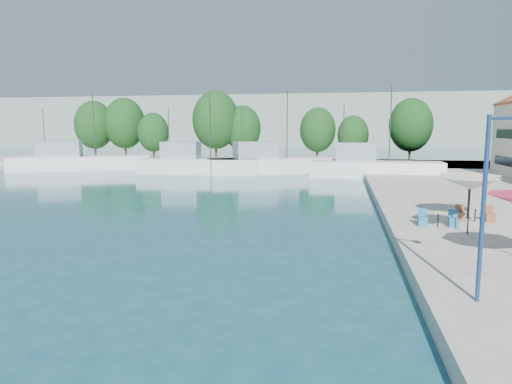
% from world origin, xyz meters
% --- Properties ---
extents(quay_far, '(90.00, 16.00, 0.60)m').
position_xyz_m(quay_far, '(-8.00, 67.00, 0.30)').
color(quay_far, '#9B948C').
rests_on(quay_far, ground).
extents(hill_west, '(180.00, 40.00, 16.00)m').
position_xyz_m(hill_west, '(-30.00, 160.00, 8.00)').
color(hill_west, gray).
rests_on(hill_west, ground).
extents(hill_east, '(140.00, 40.00, 12.00)m').
position_xyz_m(hill_east, '(40.00, 180.00, 6.00)').
color(hill_east, gray).
rests_on(hill_east, ground).
extents(trawler_01, '(17.61, 11.22, 10.20)m').
position_xyz_m(trawler_01, '(-30.22, 55.16, 1.07)').
color(trawler_01, white).
rests_on(trawler_01, ground).
extents(trawler_02, '(14.59, 4.99, 10.20)m').
position_xyz_m(trawler_02, '(-13.50, 53.12, 1.07)').
color(trawler_02, silver).
rests_on(trawler_02, ground).
extents(trawler_03, '(16.18, 10.66, 10.20)m').
position_xyz_m(trawler_03, '(-4.78, 55.36, 1.07)').
color(trawler_03, silver).
rests_on(trawler_03, ground).
extents(trawler_04, '(14.12, 4.01, 10.20)m').
position_xyz_m(trawler_04, '(6.86, 52.27, 1.07)').
color(trawler_04, white).
rests_on(trawler_04, ground).
extents(tree_01, '(6.32, 6.32, 9.36)m').
position_xyz_m(tree_01, '(-36.64, 70.67, 6.00)').
color(tree_01, '#3F2B19').
rests_on(tree_01, quay_far).
extents(tree_02, '(6.63, 6.63, 9.81)m').
position_xyz_m(tree_02, '(-31.62, 71.42, 6.26)').
color(tree_02, '#3F2B19').
rests_on(tree_02, quay_far).
extents(tree_03, '(4.93, 4.93, 7.30)m').
position_xyz_m(tree_03, '(-25.83, 69.45, 4.81)').
color(tree_03, '#3F2B19').
rests_on(tree_03, quay_far).
extents(tree_04, '(7.12, 7.12, 10.54)m').
position_xyz_m(tree_04, '(-15.54, 69.32, 6.69)').
color(tree_04, '#3F2B19').
rests_on(tree_04, quay_far).
extents(tree_05, '(5.64, 5.64, 8.36)m').
position_xyz_m(tree_05, '(-11.59, 70.45, 5.42)').
color(tree_05, '#3F2B19').
rests_on(tree_05, quay_far).
extents(tree_06, '(5.37, 5.37, 7.95)m').
position_xyz_m(tree_06, '(-0.09, 70.96, 5.19)').
color(tree_06, '#3F2B19').
rests_on(tree_06, quay_far).
extents(tree_07, '(4.53, 4.53, 6.70)m').
position_xyz_m(tree_07, '(5.13, 70.01, 4.46)').
color(tree_07, '#3F2B19').
rests_on(tree_07, quay_far).
extents(tree_08, '(6.20, 6.20, 9.18)m').
position_xyz_m(tree_08, '(13.31, 70.82, 5.90)').
color(tree_08, '#3F2B19').
rests_on(tree_08, quay_far).
extents(umbrella_white, '(2.50, 2.50, 2.51)m').
position_xyz_m(umbrella_white, '(9.20, 22.35, 2.86)').
color(umbrella_white, black).
rests_on(umbrella_white, quay_right).
extents(umbrella_cream, '(3.15, 3.15, 2.27)m').
position_xyz_m(umbrella_cream, '(10.22, 26.45, 2.62)').
color(umbrella_cream, black).
rests_on(umbrella_cream, quay_right).
extents(cafe_table_02, '(1.82, 0.70, 0.76)m').
position_xyz_m(cafe_table_02, '(8.23, 23.79, 0.89)').
color(cafe_table_02, black).
rests_on(cafe_table_02, quay_right).
extents(cafe_table_03, '(1.82, 0.70, 0.76)m').
position_xyz_m(cafe_table_03, '(10.31, 25.40, 0.89)').
color(cafe_table_03, black).
rests_on(cafe_table_03, quay_right).
extents(street_lamp, '(0.98, 0.55, 5.03)m').
position_xyz_m(street_lamp, '(7.63, 13.74, 4.09)').
color(street_lamp, navy).
rests_on(street_lamp, quay_right).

